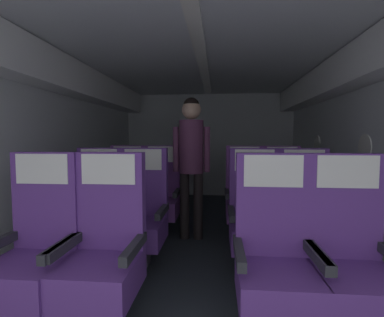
% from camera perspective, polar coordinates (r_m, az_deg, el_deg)
% --- Properties ---
extents(ground, '(3.65, 6.04, 0.02)m').
position_cam_1_polar(ground, '(3.28, 1.66, -17.20)').
color(ground, '#23282D').
extents(fuselage_shell, '(3.53, 5.69, 2.14)m').
position_cam_1_polar(fuselage_shell, '(3.35, 2.02, 9.96)').
color(fuselage_shell, silver).
rests_on(fuselage_shell, ground).
extents(seat_a_left_window, '(0.48, 0.51, 1.09)m').
position_cam_1_polar(seat_a_left_window, '(2.18, -28.76, -15.90)').
color(seat_a_left_window, '#38383D').
rests_on(seat_a_left_window, ground).
extents(seat_a_left_aisle, '(0.48, 0.51, 1.09)m').
position_cam_1_polar(seat_a_left_aisle, '(1.99, -17.14, -17.48)').
color(seat_a_left_aisle, '#38383D').
rests_on(seat_a_left_aisle, ground).
extents(seat_a_right_aisle, '(0.48, 0.51, 1.09)m').
position_cam_1_polar(seat_a_right_aisle, '(2.02, 29.29, -17.58)').
color(seat_a_right_aisle, '#38383D').
rests_on(seat_a_right_aisle, ground).
extents(seat_a_right_window, '(0.48, 0.51, 1.09)m').
position_cam_1_polar(seat_a_right_window, '(1.89, 16.19, -18.76)').
color(seat_a_right_window, '#38383D').
rests_on(seat_a_right_window, ground).
extents(seat_b_left_window, '(0.48, 0.51, 1.09)m').
position_cam_1_polar(seat_b_left_window, '(2.92, -18.63, -10.55)').
color(seat_b_left_window, '#38383D').
rests_on(seat_b_left_window, ground).
extents(seat_b_left_aisle, '(0.48, 0.51, 1.09)m').
position_cam_1_polar(seat_b_left_aisle, '(2.78, -10.15, -11.16)').
color(seat_b_left_aisle, '#38383D').
rests_on(seat_b_left_aisle, ground).
extents(seat_b_right_aisle, '(0.48, 0.51, 1.09)m').
position_cam_1_polar(seat_b_right_aisle, '(2.81, 21.78, -11.24)').
color(seat_b_right_aisle, '#38383D').
rests_on(seat_b_right_aisle, ground).
extents(seat_b_right_window, '(0.48, 0.51, 1.09)m').
position_cam_1_polar(seat_b_right_window, '(2.71, 12.47, -11.61)').
color(seat_b_right_window, '#38383D').
rests_on(seat_b_right_window, ground).
extents(seat_c_left_window, '(0.48, 0.51, 1.09)m').
position_cam_1_polar(seat_c_left_window, '(3.74, -13.15, -7.23)').
color(seat_c_left_window, '#38383D').
rests_on(seat_c_left_window, ground).
extents(seat_c_left_aisle, '(0.48, 0.51, 1.09)m').
position_cam_1_polar(seat_c_left_aisle, '(3.63, -6.25, -7.49)').
color(seat_c_left_aisle, '#38383D').
rests_on(seat_c_left_aisle, ground).
extents(seat_c_right_aisle, '(0.48, 0.51, 1.09)m').
position_cam_1_polar(seat_c_right_aisle, '(3.63, 17.71, -7.66)').
color(seat_c_right_aisle, '#38383D').
rests_on(seat_c_right_aisle, ground).
extents(seat_c_right_window, '(0.48, 0.51, 1.09)m').
position_cam_1_polar(seat_c_right_window, '(3.57, 10.50, -7.75)').
color(seat_c_right_window, '#38383D').
rests_on(seat_c_right_window, ground).
extents(flight_attendant, '(0.43, 0.28, 1.65)m').
position_cam_1_polar(flight_attendant, '(3.30, -0.13, 1.28)').
color(flight_attendant, black).
rests_on(flight_attendant, ground).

